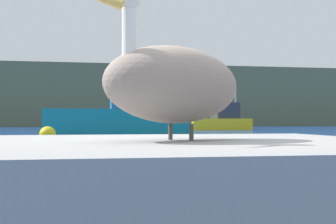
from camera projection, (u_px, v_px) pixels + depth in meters
name	position (u px, v px, depth m)	size (l,w,h in m)	color
hillside_backdrop	(85.00, 97.00, 68.24)	(140.00, 15.44, 8.37)	#5B664C
pier_dock	(175.00, 194.00, 3.04)	(3.00, 2.71, 0.71)	#979797
pelican	(174.00, 84.00, 3.05)	(1.32, 1.07, 0.93)	gray
fishing_boat_teal	(119.00, 118.00, 26.20)	(8.03, 2.64, 4.64)	teal
fishing_boat_yellow	(220.00, 120.00, 40.11)	(6.12, 3.26, 4.31)	yellow
mooring_buoy	(48.00, 135.00, 17.17)	(0.61, 0.61, 0.61)	yellow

